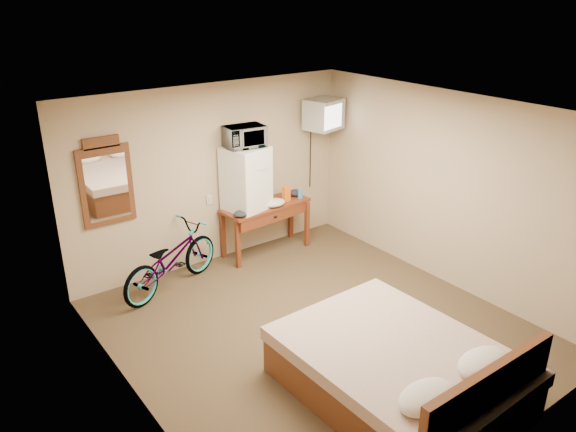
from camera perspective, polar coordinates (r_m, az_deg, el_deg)
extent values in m
plane|color=#443422|center=(6.59, 2.95, -11.39)|extent=(4.60, 4.60, 0.00)
plane|color=silver|center=(5.60, 3.46, 10.41)|extent=(4.60, 4.60, 0.00)
cube|color=tan|center=(7.77, -7.68, 4.11)|extent=(4.20, 0.04, 2.50)
cube|color=tan|center=(4.67, 21.76, -10.45)|extent=(4.20, 0.04, 2.50)
cube|color=tan|center=(5.04, -15.72, -7.06)|extent=(0.04, 4.60, 2.50)
cube|color=tan|center=(7.42, 15.82, 2.55)|extent=(0.04, 4.60, 2.50)
cube|color=beige|center=(7.83, -8.03, 1.69)|extent=(0.08, 0.01, 0.13)
cube|color=brown|center=(8.08, -2.30, 1.09)|extent=(1.35, 0.60, 0.04)
cube|color=brown|center=(7.77, -5.12, -2.90)|extent=(0.06, 0.06, 0.71)
cube|color=brown|center=(8.40, 1.94, -0.80)|extent=(0.06, 0.06, 0.71)
cube|color=brown|center=(8.09, -6.63, -1.90)|extent=(0.06, 0.06, 0.71)
cube|color=brown|center=(8.70, 0.28, 0.04)|extent=(0.06, 0.06, 0.71)
cube|color=brown|center=(7.94, -1.39, -0.05)|extent=(1.19, 0.13, 0.16)
cube|color=black|center=(7.93, -1.31, -0.09)|extent=(0.05, 0.02, 0.03)
cube|color=white|center=(7.78, -4.30, 3.85)|extent=(0.65, 0.63, 0.89)
cube|color=#A9AAA4|center=(7.52, -3.26, 4.63)|extent=(0.54, 0.01, 0.00)
cylinder|color=#A9AAA4|center=(7.49, -4.46, 2.67)|extent=(0.02, 0.02, 0.32)
imported|color=white|center=(7.62, -4.43, 8.06)|extent=(0.56, 0.41, 0.29)
cube|color=orange|center=(8.14, -0.17, 2.28)|extent=(0.12, 0.08, 0.23)
cylinder|color=#3C82CD|center=(8.28, 1.24, 2.28)|extent=(0.07, 0.07, 0.13)
ellipsoid|color=beige|center=(7.97, -1.42, 1.36)|extent=(0.33, 0.26, 0.10)
ellipsoid|color=black|center=(7.63, -4.73, 0.25)|extent=(0.24, 0.18, 0.09)
ellipsoid|color=black|center=(8.37, 0.81, 2.40)|extent=(0.22, 0.18, 0.10)
cube|color=black|center=(8.54, 2.47, 9.90)|extent=(0.14, 0.02, 0.14)
cylinder|color=black|center=(8.51, 2.66, 9.85)|extent=(0.05, 0.30, 0.05)
cube|color=#A9AAA4|center=(8.32, 3.64, 10.28)|extent=(0.59, 0.53, 0.44)
cube|color=white|center=(8.16, 4.62, 10.02)|extent=(0.41, 0.11, 0.33)
cube|color=black|center=(8.48, 2.70, 10.53)|extent=(0.31, 0.09, 0.27)
cube|color=brown|center=(7.15, -17.95, 2.92)|extent=(0.65, 0.04, 0.99)
cube|color=brown|center=(7.00, -18.48, 7.11)|extent=(0.43, 0.04, 0.14)
cube|color=white|center=(7.14, -17.88, 2.72)|extent=(0.51, 0.01, 0.81)
imported|color=black|center=(7.34, -11.85, -4.32)|extent=(1.68, 1.06, 0.84)
cube|color=brown|center=(5.67, 10.94, -15.70)|extent=(1.64, 2.16, 0.40)
cube|color=#BCA892|center=(5.52, 11.13, -13.65)|extent=(1.68, 2.20, 0.14)
cube|color=brown|center=(5.02, 19.60, -17.42)|extent=(1.60, 0.08, 0.70)
ellipsoid|color=silver|center=(4.88, 13.93, -17.44)|extent=(0.57, 0.35, 0.20)
ellipsoid|color=silver|center=(5.38, 19.23, -13.93)|extent=(0.57, 0.35, 0.20)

